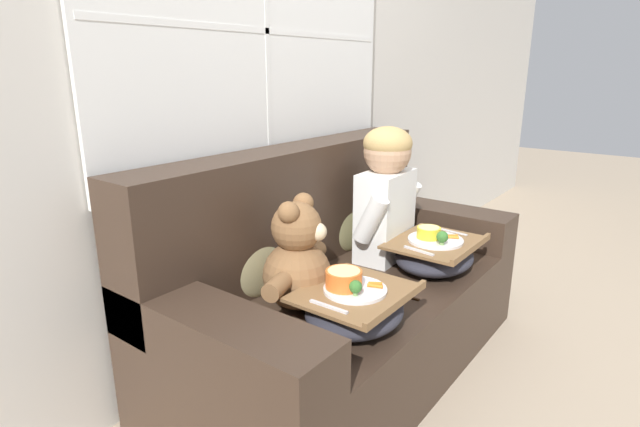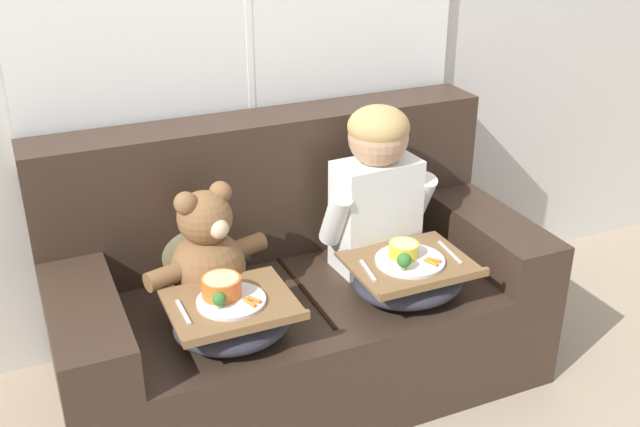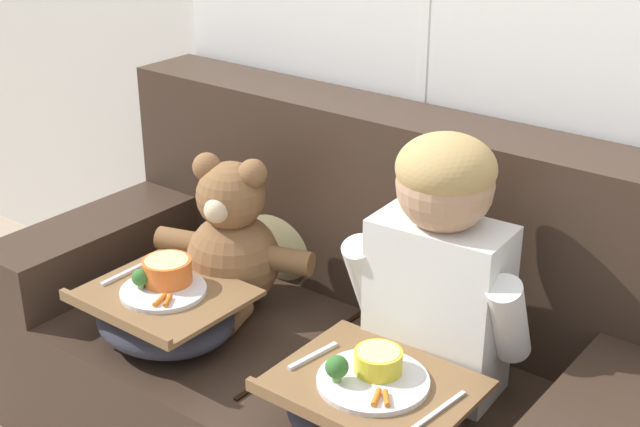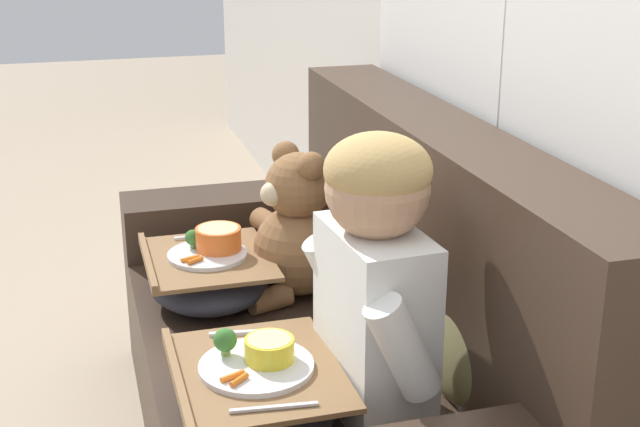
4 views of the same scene
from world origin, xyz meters
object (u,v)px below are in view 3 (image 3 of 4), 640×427
Objects in this scene: couch at (337,353)px; child_figure at (441,254)px; lap_tray_child at (372,407)px; lap_tray_teddy at (165,313)px; teddy_bear at (232,243)px; throw_pillow_behind_child at (481,289)px; throw_pillow_behind_teddy at (284,223)px.

child_figure is at bearing -8.18° from couch.
lap_tray_child is at bearing -90.16° from child_figure.
lap_tray_child is at bearing -0.12° from lap_tray_teddy.
teddy_bear is at bearing -179.59° from child_figure.
child_figure is at bearing -89.98° from throw_pillow_behind_child.
throw_pillow_behind_teddy is (-0.64, 0.00, 0.00)m from throw_pillow_behind_child.
lap_tray_teddy is at bearing -136.89° from couch.
lap_tray_teddy is (-0.64, 0.00, 0.00)m from lap_tray_child.
throw_pillow_behind_teddy is 0.22m from teddy_bear.
couch is at bearing -27.99° from throw_pillow_behind_teddy.
couch is at bearing 9.02° from teddy_bear.
throw_pillow_behind_child is at bearing 89.92° from lap_tray_child.
child_figure is (0.00, -0.22, 0.18)m from throw_pillow_behind_child.
lap_tray_child is (0.64, -0.25, -0.11)m from teddy_bear.
throw_pillow_behind_teddy is at bearing 152.01° from couch.
couch reaches higher than teddy_bear.
lap_tray_child is at bearing -21.53° from teddy_bear.
couch is 0.52m from child_figure.
lap_tray_child is 1.06× the size of lap_tray_teddy.
child_figure reaches higher than lap_tray_child.
lap_tray_teddy is at bearing -90.17° from throw_pillow_behind_teddy.
throw_pillow_behind_teddy is at bearing 180.00° from throw_pillow_behind_child.
couch reaches higher than lap_tray_teddy.
lap_tray_child is (0.32, -0.30, 0.14)m from couch.
lap_tray_child is at bearing -36.45° from throw_pillow_behind_teddy.
child_figure reaches higher than throw_pillow_behind_teddy.
child_figure is 1.58× the size of lap_tray_teddy.
teddy_bear reaches higher than throw_pillow_behind_child.
lap_tray_child is (-0.00, -0.26, -0.26)m from child_figure.
couch is 4.97× the size of throw_pillow_behind_child.
throw_pillow_behind_child is 0.28m from child_figure.
throw_pillow_behind_child is 0.76× the size of teddy_bear.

